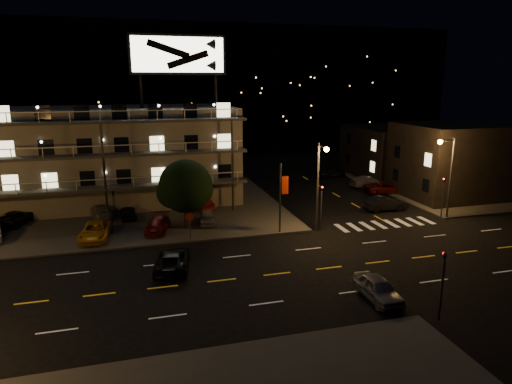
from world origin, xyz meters
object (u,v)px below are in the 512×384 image
object	(u,v)px
lot_car_2	(96,231)
side_car_0	(386,204)
lot_car_4	(208,218)
road_car_west	(172,259)
lot_car_7	(100,211)
road_car_east	(378,288)
tree	(185,188)

from	to	relation	value
lot_car_2	side_car_0	distance (m)	28.94
lot_car_4	road_car_west	xyz separation A→B (m)	(-4.21, -9.44, -0.05)
lot_car_2	road_car_west	size ratio (longest dim) A/B	0.97
lot_car_7	lot_car_2	bearing A→B (deg)	74.21
lot_car_4	road_car_east	bearing A→B (deg)	-58.08
lot_car_2	lot_car_4	size ratio (longest dim) A/B	1.37
tree	lot_car_2	world-z (taller)	tree
tree	lot_car_7	distance (m)	10.22
lot_car_4	tree	bearing A→B (deg)	-154.62
tree	road_car_west	xyz separation A→B (m)	(-2.13, -8.79, -3.22)
lot_car_2	side_car_0	size ratio (longest dim) A/B	1.10
lot_car_7	side_car_0	world-z (taller)	side_car_0
tree	lot_car_2	distance (m)	8.48
lot_car_4	side_car_0	distance (m)	18.96
lot_car_7	road_car_west	bearing A→B (deg)	95.75
lot_car_2	lot_car_7	distance (m)	6.66
lot_car_7	road_car_east	size ratio (longest dim) A/B	1.04
tree	lot_car_7	size ratio (longest dim) A/B	1.46
lot_car_7	road_car_east	distance (m)	28.85
tree	road_car_east	xyz separation A→B (m)	(9.83, -17.05, -3.21)
side_car_0	lot_car_7	bearing A→B (deg)	83.16
lot_car_4	side_car_0	size ratio (longest dim) A/B	0.80
lot_car_2	side_car_0	xyz separation A→B (m)	(28.89, 1.63, -0.10)
lot_car_7	road_car_west	distance (m)	15.63
lot_car_7	road_car_east	xyz separation A→B (m)	(17.67, -22.80, -0.07)
lot_car_7	side_car_0	size ratio (longest dim) A/B	0.97
lot_car_2	road_car_east	xyz separation A→B (m)	(17.68, -16.14, -0.12)
lot_car_7	road_car_west	xyz separation A→B (m)	(5.71, -14.55, -0.07)
tree	road_car_west	world-z (taller)	tree
lot_car_4	lot_car_7	distance (m)	11.16
lot_car_2	side_car_0	bearing A→B (deg)	9.55
tree	lot_car_4	world-z (taller)	tree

